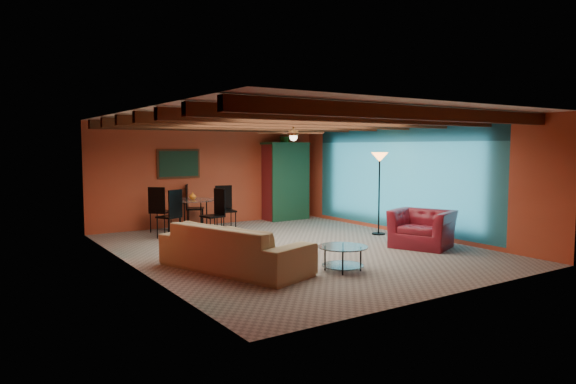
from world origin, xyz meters
TOP-DOWN VIEW (x-y plane):
  - room at (0.00, 0.11)m, footprint 6.52×8.01m
  - sofa at (-1.88, -1.02)m, footprint 1.88×2.89m
  - armchair at (2.33, -1.35)m, footprint 1.42×1.50m
  - coffee_table at (-0.38, -2.07)m, footprint 0.91×0.91m
  - dining_table at (-0.96, 2.95)m, footprint 2.48×2.48m
  - armoire at (2.20, 3.70)m, footprint 1.24×0.63m
  - floor_lamp at (2.65, 0.30)m, footprint 0.51×0.51m
  - ceiling_fan at (0.00, 0.00)m, footprint 1.50×1.50m
  - painting at (-0.90, 3.96)m, footprint 1.05×0.03m
  - potted_plant at (2.20, 3.70)m, footprint 0.49×0.43m
  - vase at (-0.96, 2.95)m, footprint 0.21×0.21m

SIDE VIEW (x-z plane):
  - coffee_table at x=-0.38m, z-range 0.00..0.43m
  - armchair at x=2.33m, z-range 0.00..0.77m
  - sofa at x=-1.88m, z-range 0.00..0.79m
  - dining_table at x=-0.96m, z-range 0.00..1.13m
  - floor_lamp at x=2.65m, z-range 0.00..1.96m
  - armoire at x=2.20m, z-range 0.00..2.15m
  - vase at x=-0.96m, z-range 1.13..1.31m
  - painting at x=-0.90m, z-range 1.32..1.97m
  - ceiling_fan at x=0.00m, z-range 2.14..2.58m
  - room at x=0.00m, z-range 1.01..3.72m
  - potted_plant at x=2.20m, z-range 2.15..2.66m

